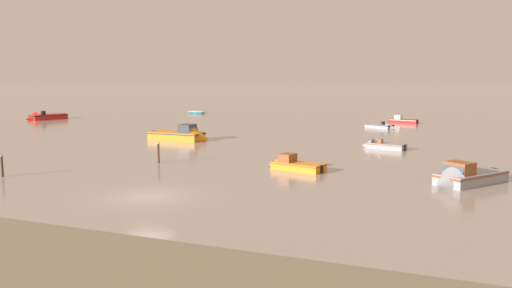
{
  "coord_description": "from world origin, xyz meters",
  "views": [
    {
      "loc": [
        18.15,
        -27.03,
        7.51
      ],
      "look_at": [
        -1.22,
        19.63,
        0.62
      ],
      "focal_mm": 38.82,
      "sensor_mm": 36.0,
      "label": 1
    }
  ],
  "objects": [
    {
      "name": "ground_plane",
      "position": [
        0.0,
        0.0,
        0.0
      ],
      "size": [
        800.0,
        800.0,
        0.0
      ],
      "primitive_type": "plane",
      "color": "gray"
    },
    {
      "name": "motorboat_moored_3",
      "position": [
        7.19,
        51.71,
        0.24
      ],
      "size": [
        4.38,
        1.97,
        1.61
      ],
      "rotation": [
        0.0,
        0.0,
        3.02
      ],
      "color": "red",
      "rests_on": "ground"
    },
    {
      "name": "mooring_post_left",
      "position": [
        -12.92,
        1.37,
        0.74
      ],
      "size": [
        0.22,
        0.22,
        1.72
      ],
      "color": "#3F3323",
      "rests_on": "ground"
    },
    {
      "name": "rowboat_moored_0",
      "position": [
        -26.96,
        55.47,
        0.14
      ],
      "size": [
        3.41,
        1.71,
        0.51
      ],
      "rotation": [
        0.0,
        0.0,
        6.09
      ],
      "color": "#197084",
      "rests_on": "ground"
    },
    {
      "name": "motorboat_moored_5",
      "position": [
        -11.03,
        23.63,
        0.39
      ],
      "size": [
        6.82,
        2.42,
        2.55
      ],
      "rotation": [
        0.0,
        0.0,
        6.28
      ],
      "color": "orange",
      "rests_on": "ground"
    },
    {
      "name": "motorboat_moored_1",
      "position": [
        9.07,
        25.48,
        0.2
      ],
      "size": [
        4.45,
        2.29,
        1.45
      ],
      "rotation": [
        0.0,
        0.0,
        2.94
      ],
      "color": "gray",
      "rests_on": "ground"
    },
    {
      "name": "motorboat_moored_2",
      "position": [
        6.38,
        43.36,
        0.19
      ],
      "size": [
        4.31,
        2.98,
        1.4
      ],
      "rotation": [
        0.0,
        0.0,
        5.86
      ],
      "color": "gray",
      "rests_on": "ground"
    },
    {
      "name": "motorboat_moored_0",
      "position": [
        -42.5,
        36.38,
        0.28
      ],
      "size": [
        4.18,
        6.36,
        2.07
      ],
      "rotation": [
        0.0,
        0.0,
        4.33
      ],
      "color": "red",
      "rests_on": "ground"
    },
    {
      "name": "motorboat_moored_4",
      "position": [
        17.01,
        10.67,
        0.35
      ],
      "size": [
        5.14,
        6.27,
        2.32
      ],
      "rotation": [
        0.0,
        0.0,
        4.13
      ],
      "color": "gray",
      "rests_on": "ground"
    },
    {
      "name": "motorboat_moored_6",
      "position": [
        4.82,
        11.79,
        0.26
      ],
      "size": [
        4.84,
        2.6,
        1.75
      ],
      "rotation": [
        0.0,
        0.0,
        2.91
      ],
      "color": "orange",
      "rests_on": "ground"
    },
    {
      "name": "mooring_post_near",
      "position": [
        -5.92,
        10.5,
        0.78
      ],
      "size": [
        0.22,
        0.22,
        1.82
      ],
      "color": "#433323",
      "rests_on": "ground"
    }
  ]
}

